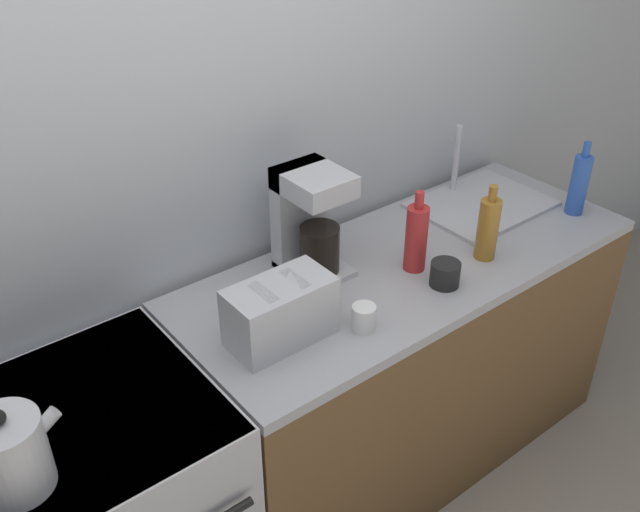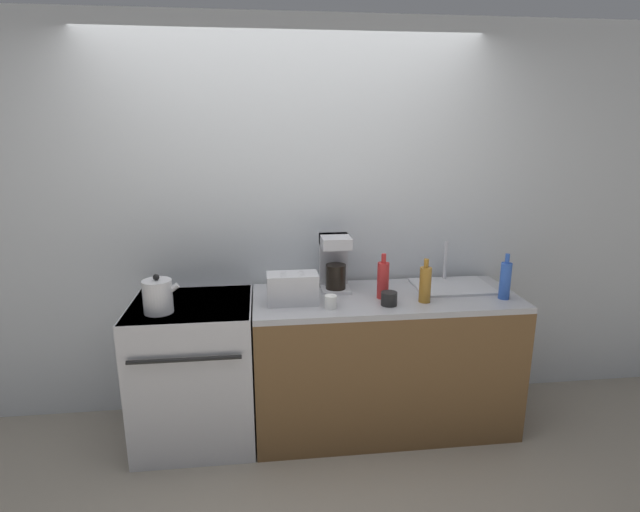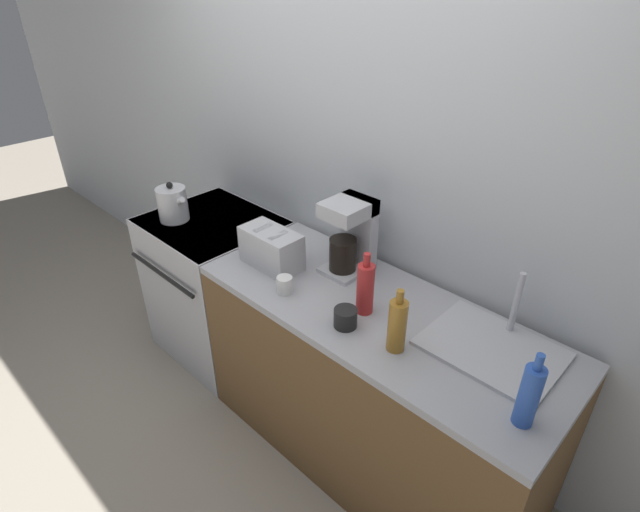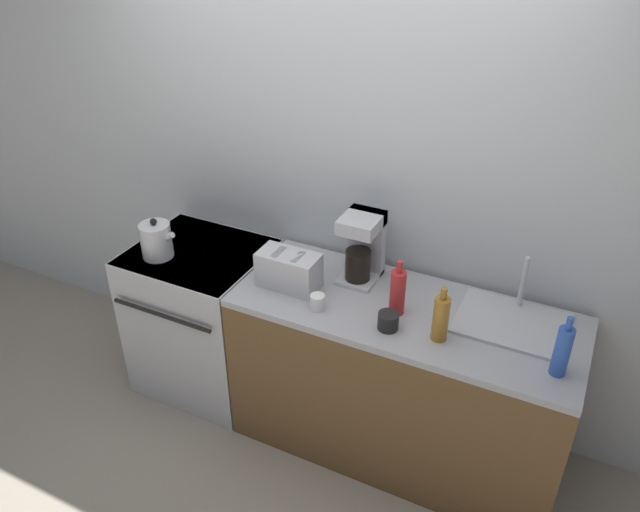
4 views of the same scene
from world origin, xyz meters
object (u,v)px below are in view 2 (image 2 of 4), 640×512
(kettle, at_px, (158,296))
(coffee_maker, at_px, (335,261))
(cup_white, at_px, (331,302))
(bottle_red, at_px, (383,280))
(cup_black, at_px, (389,299))
(toaster, at_px, (292,288))
(bottle_blue, at_px, (505,280))
(stove, at_px, (195,370))
(bottle_amber, at_px, (425,284))

(kettle, xyz_separation_m, coffee_maker, (1.06, 0.30, 0.09))
(kettle, xyz_separation_m, cup_white, (0.98, -0.05, -0.06))
(kettle, relative_size, coffee_maker, 0.64)
(kettle, xyz_separation_m, bottle_red, (1.33, 0.09, 0.02))
(cup_white, bearing_deg, cup_black, 1.63)
(toaster, distance_m, bottle_blue, 1.30)
(stove, relative_size, coffee_maker, 2.52)
(cup_white, bearing_deg, bottle_red, 21.97)
(bottle_red, relative_size, bottle_amber, 1.05)
(coffee_maker, bearing_deg, bottle_amber, -31.87)
(coffee_maker, height_order, cup_white, coffee_maker)
(coffee_maker, height_order, bottle_amber, coffee_maker)
(coffee_maker, relative_size, bottle_blue, 1.26)
(bottle_blue, bearing_deg, cup_black, -177.72)
(toaster, distance_m, bottle_amber, 0.80)
(kettle, bearing_deg, bottle_amber, -0.37)
(coffee_maker, distance_m, cup_black, 0.46)
(kettle, height_order, toaster, kettle)
(bottle_blue, relative_size, cup_white, 3.64)
(cup_black, relative_size, cup_white, 1.23)
(bottle_blue, bearing_deg, bottle_amber, 179.87)
(cup_black, bearing_deg, bottle_amber, 7.60)
(coffee_maker, xyz_separation_m, cup_black, (0.28, -0.34, -0.15))
(stove, height_order, coffee_maker, coffee_maker)
(cup_black, xyz_separation_m, cup_white, (-0.35, -0.01, -0.00))
(bottle_red, distance_m, bottle_blue, 0.75)
(bottle_amber, distance_m, bottle_blue, 0.51)
(kettle, relative_size, bottle_blue, 0.80)
(kettle, bearing_deg, coffee_maker, 15.99)
(bottle_amber, xyz_separation_m, cup_black, (-0.23, -0.03, -0.07))
(coffee_maker, height_order, bottle_blue, coffee_maker)
(stove, xyz_separation_m, kettle, (-0.16, -0.13, 0.54))
(kettle, xyz_separation_m, toaster, (0.77, 0.06, -0.00))
(toaster, height_order, cup_black, toaster)
(toaster, bearing_deg, stove, 173.73)
(stove, xyz_separation_m, cup_black, (1.18, -0.17, 0.48))
(kettle, height_order, bottle_amber, bottle_amber)
(cup_white, bearing_deg, toaster, 152.26)
(coffee_maker, relative_size, cup_white, 4.58)
(stove, bearing_deg, bottle_blue, -4.22)
(bottle_blue, bearing_deg, cup_white, -177.93)
(stove, relative_size, cup_white, 11.55)
(kettle, distance_m, cup_black, 1.34)
(bottle_red, height_order, bottle_blue, bottle_blue)
(bottle_blue, height_order, cup_black, bottle_blue)
(bottle_blue, bearing_deg, bottle_red, 172.34)
(toaster, bearing_deg, bottle_blue, -3.25)
(coffee_maker, bearing_deg, cup_white, -101.95)
(bottle_amber, xyz_separation_m, cup_white, (-0.58, -0.04, -0.07))
(stove, relative_size, cup_black, 9.39)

